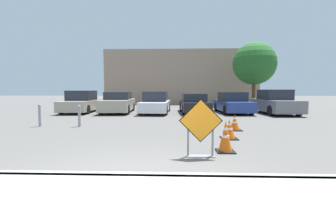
{
  "coord_description": "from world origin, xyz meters",
  "views": [
    {
      "loc": [
        0.84,
        -3.67,
        1.55
      ],
      "look_at": [
        0.3,
        11.82,
        0.52
      ],
      "focal_mm": 24.0,
      "sensor_mm": 36.0,
      "label": 1
    }
  ],
  "objects_px": {
    "traffic_cone_second": "(229,129)",
    "parked_car_second": "(118,103)",
    "parked_car_nearest": "(82,102)",
    "parked_car_fourth": "(194,104)",
    "traffic_cone_nearest": "(225,137)",
    "bollard_second": "(40,115)",
    "bollard_nearest": "(79,115)",
    "parked_car_third": "(156,103)",
    "parked_car_fifth": "(232,103)",
    "parked_car_sixth": "(275,103)",
    "road_closed_sign": "(201,126)",
    "traffic_cone_third": "(235,123)"
  },
  "relations": [
    {
      "from": "parked_car_fifth",
      "to": "bollard_nearest",
      "type": "bearing_deg",
      "value": 35.07
    },
    {
      "from": "parked_car_fifth",
      "to": "traffic_cone_nearest",
      "type": "bearing_deg",
      "value": 72.37
    },
    {
      "from": "parked_car_fourth",
      "to": "bollard_second",
      "type": "height_order",
      "value": "parked_car_fourth"
    },
    {
      "from": "traffic_cone_third",
      "to": "parked_car_fifth",
      "type": "height_order",
      "value": "parked_car_fifth"
    },
    {
      "from": "road_closed_sign",
      "to": "bollard_second",
      "type": "bearing_deg",
      "value": 146.74
    },
    {
      "from": "parked_car_second",
      "to": "bollard_nearest",
      "type": "distance_m",
      "value": 6.11
    },
    {
      "from": "bollard_nearest",
      "to": "parked_car_nearest",
      "type": "bearing_deg",
      "value": 112.23
    },
    {
      "from": "traffic_cone_second",
      "to": "traffic_cone_third",
      "type": "relative_size",
      "value": 1.03
    },
    {
      "from": "traffic_cone_nearest",
      "to": "parked_car_second",
      "type": "distance_m",
      "value": 11.12
    },
    {
      "from": "road_closed_sign",
      "to": "parked_car_fifth",
      "type": "bearing_deg",
      "value": 72.25
    },
    {
      "from": "traffic_cone_second",
      "to": "parked_car_fourth",
      "type": "relative_size",
      "value": 0.15
    },
    {
      "from": "parked_car_sixth",
      "to": "parked_car_fifth",
      "type": "bearing_deg",
      "value": -12.89
    },
    {
      "from": "road_closed_sign",
      "to": "traffic_cone_third",
      "type": "xyz_separation_m",
      "value": [
        1.7,
        3.54,
        -0.43
      ]
    },
    {
      "from": "parked_car_third",
      "to": "parked_car_fifth",
      "type": "height_order",
      "value": "parked_car_third"
    },
    {
      "from": "bollard_nearest",
      "to": "parked_car_sixth",
      "type": "bearing_deg",
      "value": 28.05
    },
    {
      "from": "parked_car_third",
      "to": "parked_car_fifth",
      "type": "bearing_deg",
      "value": -175.77
    },
    {
      "from": "parked_car_fourth",
      "to": "parked_car_nearest",
      "type": "bearing_deg",
      "value": -3.4
    },
    {
      "from": "parked_car_nearest",
      "to": "bollard_nearest",
      "type": "xyz_separation_m",
      "value": [
        2.54,
        -6.21,
        -0.2
      ]
    },
    {
      "from": "traffic_cone_nearest",
      "to": "parked_car_nearest",
      "type": "height_order",
      "value": "parked_car_nearest"
    },
    {
      "from": "parked_car_third",
      "to": "parked_car_fourth",
      "type": "bearing_deg",
      "value": -174.62
    },
    {
      "from": "traffic_cone_second",
      "to": "parked_car_fifth",
      "type": "xyz_separation_m",
      "value": [
        2.18,
        8.33,
        0.34
      ]
    },
    {
      "from": "parked_car_third",
      "to": "parked_car_fourth",
      "type": "height_order",
      "value": "parked_car_third"
    },
    {
      "from": "parked_car_nearest",
      "to": "parked_car_fourth",
      "type": "relative_size",
      "value": 1.05
    },
    {
      "from": "traffic_cone_nearest",
      "to": "traffic_cone_third",
      "type": "relative_size",
      "value": 1.29
    },
    {
      "from": "road_closed_sign",
      "to": "parked_car_third",
      "type": "distance_m",
      "value": 10.3
    },
    {
      "from": "road_closed_sign",
      "to": "parked_car_nearest",
      "type": "distance_m",
      "value": 12.63
    },
    {
      "from": "traffic_cone_third",
      "to": "bollard_second",
      "type": "distance_m",
      "value": 8.09
    },
    {
      "from": "parked_car_nearest",
      "to": "road_closed_sign",
      "type": "bearing_deg",
      "value": 121.21
    },
    {
      "from": "parked_car_fourth",
      "to": "parked_car_fifth",
      "type": "bearing_deg",
      "value": 178.6
    },
    {
      "from": "road_closed_sign",
      "to": "parked_car_fourth",
      "type": "bearing_deg",
      "value": 86.19
    },
    {
      "from": "parked_car_fourth",
      "to": "parked_car_sixth",
      "type": "xyz_separation_m",
      "value": [
        5.25,
        -0.47,
        0.11
      ]
    },
    {
      "from": "traffic_cone_nearest",
      "to": "parked_car_fourth",
      "type": "relative_size",
      "value": 0.19
    },
    {
      "from": "parked_car_sixth",
      "to": "bollard_second",
      "type": "bearing_deg",
      "value": 23.03
    },
    {
      "from": "traffic_cone_nearest",
      "to": "parked_car_fifth",
      "type": "relative_size",
      "value": 0.19
    },
    {
      "from": "road_closed_sign",
      "to": "traffic_cone_nearest",
      "type": "bearing_deg",
      "value": 34.92
    },
    {
      "from": "parked_car_sixth",
      "to": "bollard_nearest",
      "type": "distance_m",
      "value": 11.99
    },
    {
      "from": "road_closed_sign",
      "to": "bollard_nearest",
      "type": "height_order",
      "value": "road_closed_sign"
    },
    {
      "from": "traffic_cone_nearest",
      "to": "parked_car_sixth",
      "type": "relative_size",
      "value": 0.19
    },
    {
      "from": "traffic_cone_nearest",
      "to": "parked_car_fifth",
      "type": "xyz_separation_m",
      "value": [
        2.63,
        9.86,
        0.26
      ]
    },
    {
      "from": "road_closed_sign",
      "to": "parked_car_nearest",
      "type": "height_order",
      "value": "parked_car_nearest"
    },
    {
      "from": "traffic_cone_second",
      "to": "traffic_cone_third",
      "type": "distance_m",
      "value": 1.64
    },
    {
      "from": "parked_car_third",
      "to": "parked_car_nearest",
      "type": "bearing_deg",
      "value": -1.09
    },
    {
      "from": "parked_car_fifth",
      "to": "parked_car_second",
      "type": "bearing_deg",
      "value": -2.31
    },
    {
      "from": "traffic_cone_second",
      "to": "parked_car_second",
      "type": "distance_m",
      "value": 10.05
    },
    {
      "from": "parked_car_second",
      "to": "bollard_second",
      "type": "height_order",
      "value": "parked_car_second"
    },
    {
      "from": "parked_car_second",
      "to": "bollard_second",
      "type": "relative_size",
      "value": 4.55
    },
    {
      "from": "parked_car_second",
      "to": "bollard_nearest",
      "type": "relative_size",
      "value": 4.78
    },
    {
      "from": "parked_car_nearest",
      "to": "parked_car_third",
      "type": "xyz_separation_m",
      "value": [
        5.25,
        -0.27,
        -0.03
      ]
    },
    {
      "from": "traffic_cone_nearest",
      "to": "bollard_second",
      "type": "xyz_separation_m",
      "value": [
        -7.04,
        3.7,
        0.12
      ]
    },
    {
      "from": "parked_car_fifth",
      "to": "parked_car_sixth",
      "type": "relative_size",
      "value": 1.01
    }
  ]
}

